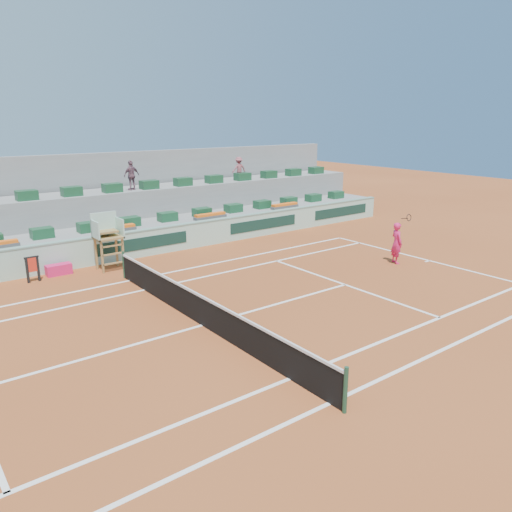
{
  "coord_description": "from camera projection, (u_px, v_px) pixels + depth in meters",
  "views": [
    {
      "loc": [
        -7.32,
        -12.37,
        6.22
      ],
      "look_at": [
        4.0,
        2.5,
        1.0
      ],
      "focal_mm": 35.0,
      "sensor_mm": 36.0,
      "label": 1
    }
  ],
  "objects": [
    {
      "name": "ground",
      "position": [
        202.0,
        325.0,
        15.43
      ],
      "size": [
        90.0,
        90.0,
        0.0
      ],
      "primitive_type": "plane",
      "color": "brown",
      "rests_on": "ground"
    },
    {
      "name": "seating_tier_lower",
      "position": [
        83.0,
        241.0,
        23.46
      ],
      "size": [
        36.0,
        4.0,
        1.2
      ],
      "primitive_type": "cube",
      "color": "gray",
      "rests_on": "ground"
    },
    {
      "name": "seating_tier_upper",
      "position": [
        71.0,
        221.0,
        24.5
      ],
      "size": [
        36.0,
        2.4,
        2.6
      ],
      "primitive_type": "cube",
      "color": "gray",
      "rests_on": "ground"
    },
    {
      "name": "stadium_back_wall",
      "position": [
        59.0,
        198.0,
        25.48
      ],
      "size": [
        36.0,
        0.4,
        4.4
      ],
      "primitive_type": "cube",
      "color": "gray",
      "rests_on": "ground"
    },
    {
      "name": "player_bag",
      "position": [
        59.0,
        269.0,
        20.33
      ],
      "size": [
        0.99,
        0.44,
        0.44
      ],
      "primitive_type": "cube",
      "color": "#E71E61",
      "rests_on": "ground"
    },
    {
      "name": "spectator_mid",
      "position": [
        132.0,
        175.0,
        25.38
      ],
      "size": [
        0.93,
        0.52,
        1.5
      ],
      "primitive_type": "imported",
      "rotation": [
        0.0,
        0.0,
        3.32
      ],
      "color": "#744D5B",
      "rests_on": "seating_tier_upper"
    },
    {
      "name": "spectator_right",
      "position": [
        239.0,
        169.0,
        29.38
      ],
      "size": [
        0.92,
        0.57,
        1.36
      ],
      "primitive_type": "imported",
      "rotation": [
        0.0,
        0.0,
        3.06
      ],
      "color": "#974B53",
      "rests_on": "seating_tier_upper"
    },
    {
      "name": "court_lines",
      "position": [
        202.0,
        325.0,
        15.42
      ],
      "size": [
        23.89,
        11.09,
        0.01
      ],
      "color": "white",
      "rests_on": "ground"
    },
    {
      "name": "tennis_net",
      "position": [
        202.0,
        310.0,
        15.28
      ],
      "size": [
        0.1,
        11.97,
        1.1
      ],
      "color": "black",
      "rests_on": "ground"
    },
    {
      "name": "advertising_hoarding",
      "position": [
        101.0,
        250.0,
        21.78
      ],
      "size": [
        36.0,
        0.34,
        1.26
      ],
      "color": "#A8D3BE",
      "rests_on": "ground"
    },
    {
      "name": "umpire_chair",
      "position": [
        107.0,
        233.0,
        20.75
      ],
      "size": [
        1.1,
        0.9,
        2.4
      ],
      "color": "olive",
      "rests_on": "ground"
    },
    {
      "name": "seat_row_lower",
      "position": [
        88.0,
        227.0,
        22.55
      ],
      "size": [
        32.9,
        0.6,
        0.44
      ],
      "color": "#184929",
      "rests_on": "seating_tier_lower"
    },
    {
      "name": "seat_row_upper",
      "position": [
        72.0,
        191.0,
        23.63
      ],
      "size": [
        32.9,
        0.6,
        0.44
      ],
      "color": "#184929",
      "rests_on": "seating_tier_upper"
    },
    {
      "name": "flower_planters",
      "position": [
        60.0,
        237.0,
        21.09
      ],
      "size": [
        26.8,
        0.36,
        0.28
      ],
      "color": "#4F4F4F",
      "rests_on": "seating_tier_lower"
    },
    {
      "name": "towel_rack",
      "position": [
        32.0,
        267.0,
        19.33
      ],
      "size": [
        0.54,
        0.09,
        1.03
      ],
      "color": "black",
      "rests_on": "ground"
    },
    {
      "name": "tennis_player",
      "position": [
        397.0,
        243.0,
        21.78
      ],
      "size": [
        0.65,
        0.95,
        2.28
      ],
      "color": "#E71E61",
      "rests_on": "ground"
    }
  ]
}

